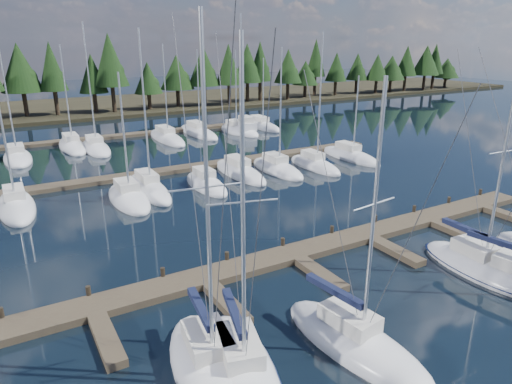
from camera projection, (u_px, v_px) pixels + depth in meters
ground at (212, 201)px, 38.47m from camera, size 260.00×260.00×0.00m
far_shore at (81, 108)px, 87.66m from camera, size 220.00×30.00×0.60m
main_dock at (297, 258)px, 28.02m from camera, size 44.00×6.13×0.90m
back_docks at (143, 151)px, 54.50m from camera, size 50.00×21.80×0.40m
front_sailboat_1 at (242, 373)px, 18.29m from camera, size 5.01×9.05×14.08m
front_sailboat_2 at (211, 365)px, 18.71m from camera, size 4.04×7.92×14.77m
front_sailboat_3 at (354, 342)px, 20.17m from camera, size 3.76×8.27×12.59m
front_sailboat_4 at (477, 267)px, 26.80m from camera, size 3.19×7.83×13.30m
back_sailboat_rows at (156, 159)px, 50.76m from camera, size 45.52×33.07×16.94m
motor_yacht_right at (245, 130)px, 65.93m from camera, size 3.77×8.30×3.99m
tree_line at (72, 72)px, 76.16m from camera, size 185.26×12.12×14.42m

